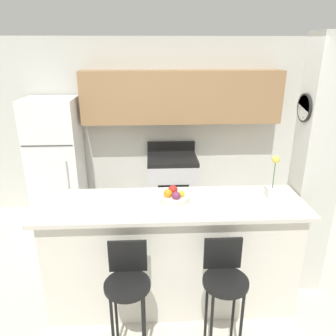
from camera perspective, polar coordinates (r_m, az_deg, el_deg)
The scene contains 11 objects.
ground_plane at distance 3.59m, azimuth 0.65°, elevation -21.93°, with size 14.00×14.00×0.00m, color beige.
wall_back at distance 4.83m, azimuth 0.50°, elevation 9.28°, with size 5.60×0.38×2.55m.
pillar_right at distance 3.48m, azimuth 24.11°, elevation -0.57°, with size 0.38×0.32×2.55m.
counter_bar at distance 3.25m, azimuth 0.69°, elevation -14.71°, with size 2.41×0.70×1.10m.
refrigerator at distance 4.91m, azimuth -18.90°, elevation 1.12°, with size 0.70×0.62×1.77m.
stove_range at distance 4.90m, azimuth 0.72°, elevation -3.11°, with size 0.72×0.60×1.07m.
bar_stool_left at distance 2.74m, azimuth -7.02°, elevation -19.57°, with size 0.36×0.36×1.00m.
bar_stool_right at distance 2.78m, azimuth 9.78°, elevation -18.92°, with size 0.36×0.36×1.00m.
orchid_vase at distance 3.17m, azimuth 17.80°, elevation -2.66°, with size 0.10×0.10×0.41m.
fruit_bowl at distance 2.99m, azimuth 1.07°, elevation -4.94°, with size 0.28×0.28×0.12m.
trash_bin at distance 4.87m, azimuth -12.09°, elevation -7.26°, with size 0.28×0.28×0.38m.
Camera 1 is at (-0.17, -2.64, 2.43)m, focal length 35.00 mm.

